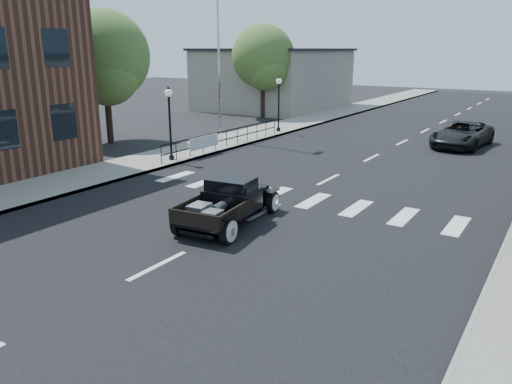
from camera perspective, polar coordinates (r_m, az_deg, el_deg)
The scene contains 14 objects.
ground at distance 14.79m, azimuth -3.15°, elevation -4.43°, with size 120.00×120.00×0.00m, color black.
road at distance 27.93m, azimuth 15.16°, elevation 4.85°, with size 14.00×80.00×0.02m, color black.
road_markings at distance 23.30m, azimuth 11.35°, elevation 2.92°, with size 12.00×60.00×0.06m, color silver, non-canonical shape.
sidewalk_left at distance 31.46m, azimuth 0.22°, elevation 6.74°, with size 3.00×80.00×0.15m, color gray.
low_building_left at distance 45.61m, azimuth 2.13°, elevation 12.69°, with size 10.00×12.00×5.00m, color gray.
railing at distance 26.62m, azimuth -3.39°, elevation 6.26°, with size 0.08×10.00×1.00m, color black, non-canonical shape.
banner at distance 25.05m, azimuth -5.93°, elevation 5.11°, with size 0.04×2.20×0.60m, color silver, non-canonical shape.
lamp_post_b at distance 23.56m, azimuth -9.81°, elevation 7.73°, with size 0.36×0.36×3.40m, color black, non-canonical shape.
lamp_post_c at distance 31.61m, azimuth 2.61°, elevation 10.01°, with size 0.36×0.36×3.40m, color black, non-canonical shape.
flagpole at distance 28.99m, azimuth -4.34°, elevation 17.98°, with size 0.12×0.12×12.02m, color silver.
big_tree_near at distance 29.35m, azimuth -16.80°, elevation 12.41°, with size 4.95×4.95×7.28m, color #426029, non-canonical shape.
big_tree_far at distance 39.14m, azimuth 0.79°, elevation 13.61°, with size 4.76×4.76×6.99m, color #426029, non-canonical shape.
hotrod_pickup at distance 15.10m, azimuth -3.17°, elevation -1.11°, with size 1.94×4.15×1.44m, color black, non-canonical shape.
second_car at distance 29.46m, azimuth 22.50°, elevation 6.10°, with size 2.29×4.96×1.38m, color black.
Camera 1 is at (8.14, -11.21, 5.17)m, focal length 35.00 mm.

